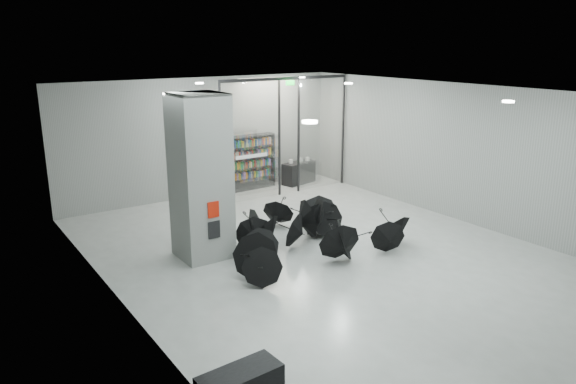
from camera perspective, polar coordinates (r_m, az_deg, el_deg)
room at (r=12.57m, az=5.03°, el=5.03°), size 14.00×14.02×4.01m
column at (r=13.10m, az=-9.21°, el=1.54°), size 1.20×1.20×4.00m
fire_cabinet at (r=12.74m, az=-7.87°, el=-1.85°), size 0.28×0.04×0.38m
info_panel at (r=12.89m, az=-7.79°, el=-3.97°), size 0.30×0.03×0.42m
exit_sign at (r=18.09m, az=0.22°, el=11.44°), size 0.30×0.06×0.15m
glass_partition at (r=18.44m, az=-0.16°, el=6.40°), size 5.06×0.08×4.00m
bench at (r=8.61m, az=-5.09°, el=-19.44°), size 1.31×0.61×0.41m
bookshelf at (r=19.35m, az=-3.87°, el=3.17°), size 1.78×0.41×1.95m
shop_counter at (r=20.18m, az=1.14°, el=2.05°), size 1.43×0.84×0.80m
umbrella_cluster at (r=13.95m, az=1.84°, el=-4.59°), size 5.23×4.41×1.34m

